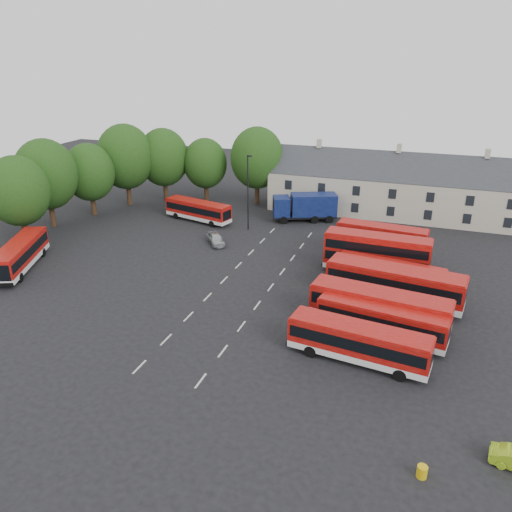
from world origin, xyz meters
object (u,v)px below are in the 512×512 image
at_px(bus_west, 20,253).
at_px(grit_bin, 422,472).
at_px(silver_car, 216,239).
at_px(lamppost, 248,191).
at_px(bus_row_a, 359,340).
at_px(bus_dd_south, 377,252).
at_px(box_truck, 306,206).

bearing_deg(bus_west, grit_bin, -132.68).
relative_size(silver_car, lamppost, 0.40).
distance_m(bus_row_a, grit_bin, 11.24).
bearing_deg(grit_bin, bus_dd_south, 102.56).
xyz_separation_m(bus_row_a, lamppost, (-18.18, 25.24, 3.41)).
distance_m(bus_row_a, silver_car, 27.56).
bearing_deg(lamppost, grit_bin, -56.49).
height_order(bus_west, box_truck, box_truck).
relative_size(box_truck, lamppost, 0.91).
height_order(bus_row_a, silver_car, bus_row_a).
xyz_separation_m(bus_dd_south, bus_west, (-35.78, -11.20, -0.69)).
bearing_deg(grit_bin, box_truck, 112.66).
height_order(box_truck, silver_car, box_truck).
bearing_deg(bus_west, lamppost, -65.23).
xyz_separation_m(bus_dd_south, box_truck, (-11.30, 14.82, -0.39)).
relative_size(box_truck, silver_car, 2.26).
distance_m(silver_car, lamppost, 7.97).
height_order(bus_row_a, bus_dd_south, bus_dd_south).
bearing_deg(bus_dd_south, lamppost, 155.00).
xyz_separation_m(bus_dd_south, silver_car, (-19.23, 2.54, -1.81)).
distance_m(bus_row_a, lamppost, 31.29).
xyz_separation_m(box_truck, grit_bin, (17.17, -41.13, -1.73)).
distance_m(box_truck, grit_bin, 44.60).
height_order(bus_dd_south, box_truck, bus_dd_south).
bearing_deg(silver_car, box_truck, 18.21).
bearing_deg(silver_car, lamppost, 34.99).
xyz_separation_m(box_truck, silver_car, (-7.93, -12.28, -1.42)).
xyz_separation_m(bus_row_a, box_truck, (-12.07, 31.21, 0.31)).
height_order(bus_west, silver_car, bus_west).
bearing_deg(lamppost, bus_row_a, -54.24).
bearing_deg(bus_west, silver_car, -73.05).
bearing_deg(bus_dd_south, box_truck, 129.27).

